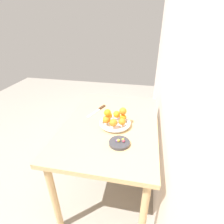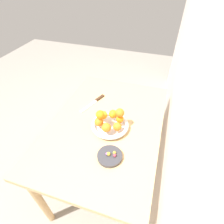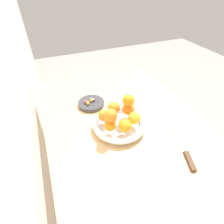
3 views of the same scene
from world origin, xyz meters
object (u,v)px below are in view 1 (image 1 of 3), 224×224
orange_6 (123,111)px  orange_7 (107,113)px  candy_ball_1 (124,141)px  knife (98,110)px  orange_0 (122,122)px  dining_table (111,132)px  orange_5 (113,123)px  orange_1 (123,117)px  candy_ball_0 (123,139)px  candy_ball_2 (118,140)px  orange_4 (106,120)px  candy_dish (119,143)px  candy_ball_3 (117,141)px  orange_2 (117,114)px  orange_3 (109,115)px  fruit_bowl (115,123)px

orange_6 → orange_7: 0.13m
candy_ball_1 → knife: bearing=-146.1°
orange_7 → orange_6: bearing=118.1°
orange_0 → candy_ball_1: orange_0 is taller
dining_table → orange_5: orange_5 is taller
orange_1 → orange_6: bearing=-110.7°
candy_ball_0 → dining_table: bearing=-150.4°
candy_ball_2 → knife: candy_ball_2 is taller
orange_1 → orange_4: orange_4 is taller
orange_1 → candy_ball_2: (0.26, 0.01, -0.03)m
dining_table → candy_dish: bearing=23.8°
orange_7 → candy_ball_3: bearing=28.6°
orange_6 → knife: bearing=-126.8°
knife → candy_ball_0: bearing=34.4°
orange_2 → candy_ball_2: 0.30m
orange_3 → orange_7: orange_7 is taller
candy_dish → orange_2: (-0.29, -0.07, 0.06)m
orange_5 → fruit_bowl: bearing=178.8°
orange_3 → orange_4: size_ratio=0.96×
candy_ball_0 → fruit_bowl: bearing=-155.6°
dining_table → orange_3: size_ratio=18.91×
orange_4 → candy_ball_2: orange_4 is taller
orange_1 → knife: bearing=-126.7°
candy_dish → candy_ball_1: candy_ball_1 is taller
dining_table → candy_dish: candy_dish is taller
orange_3 → orange_1: bearing=88.2°
candy_dish → orange_6: bearing=-176.7°
orange_0 → orange_6: size_ratio=0.95×
orange_0 → orange_6: bearing=-175.4°
orange_2 → orange_4: orange_4 is taller
orange_5 → candy_ball_3: (0.16, 0.05, -0.04)m
orange_4 → candy_dish: bearing=35.4°
orange_0 → candy_ball_0: 0.17m
orange_0 → orange_7: orange_7 is taller
orange_2 → candy_ball_3: (0.29, 0.05, -0.04)m
orange_5 → candy_ball_2: 0.17m
candy_ball_1 → candy_ball_3: (0.00, -0.05, -0.00)m
candy_ball_1 → orange_5: bearing=-146.8°
dining_table → orange_4: orange_4 is taller
candy_dish → candy_ball_1: 0.04m
orange_7 → orange_5: bearing=52.2°
orange_5 → candy_ball_0: 0.17m
candy_ball_0 → knife: size_ratio=0.07×
orange_0 → orange_4: orange_4 is taller
orange_1 → orange_5: orange_5 is taller
orange_4 → knife: orange_4 is taller
orange_3 → candy_ball_0: 0.29m
candy_dish → orange_7: 0.26m
candy_dish → candy_ball_2: candy_ball_2 is taller
orange_2 → orange_4: (0.10, -0.06, 0.00)m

